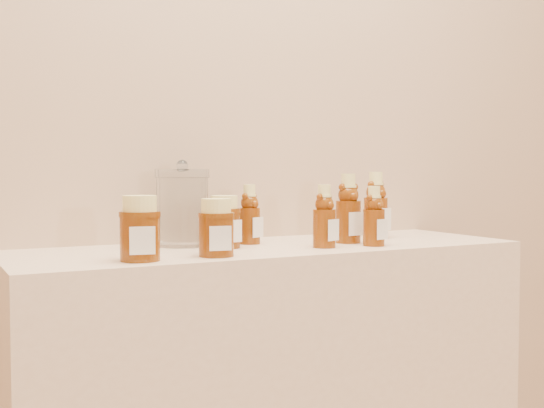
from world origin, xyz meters
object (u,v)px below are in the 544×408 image
bear_bottle_front_left (324,212)px  honey_jar_left (140,228)px  bear_bottle_back_left (249,210)px  glass_canister (182,204)px

bear_bottle_front_left → honey_jar_left: 0.44m
bear_bottle_front_left → honey_jar_left: size_ratio=1.28×
bear_bottle_back_left → bear_bottle_front_left: bear_bottle_front_left is taller
honey_jar_left → bear_bottle_back_left: bearing=39.6°
bear_bottle_front_left → bear_bottle_back_left: bearing=109.0°
bear_bottle_front_left → glass_canister: bearing=127.6°
honey_jar_left → glass_canister: glass_canister is taller
bear_bottle_front_left → glass_canister: size_ratio=0.83×
bear_bottle_front_left → honey_jar_left: (-0.44, -0.03, -0.02)m
honey_jar_left → glass_canister: bearing=62.5°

